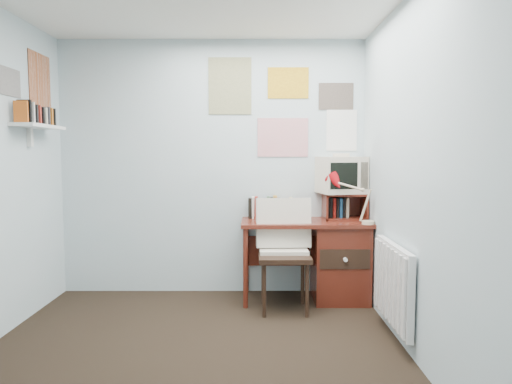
# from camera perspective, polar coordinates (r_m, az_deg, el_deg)

# --- Properties ---
(ground) EXTENTS (3.50, 3.50, 0.00)m
(ground) POSITION_cam_1_polar(r_m,az_deg,el_deg) (3.14, -8.54, -21.52)
(ground) COLOR black
(ground) RESTS_ON ground
(back_wall) EXTENTS (3.00, 0.02, 2.50)m
(back_wall) POSITION_cam_1_polar(r_m,az_deg,el_deg) (4.55, -5.49, 3.03)
(back_wall) COLOR silver
(back_wall) RESTS_ON ground
(right_wall) EXTENTS (0.02, 3.50, 2.50)m
(right_wall) POSITION_cam_1_polar(r_m,az_deg,el_deg) (2.98, 20.95, 1.81)
(right_wall) COLOR silver
(right_wall) RESTS_ON ground
(desk) EXTENTS (1.20, 0.55, 0.76)m
(desk) POSITION_cam_1_polar(r_m,az_deg,el_deg) (4.44, 9.66, -8.09)
(desk) COLOR maroon
(desk) RESTS_ON ground
(desk_chair) EXTENTS (0.50, 0.47, 0.96)m
(desk_chair) POSITION_cam_1_polar(r_m,az_deg,el_deg) (4.07, 3.56, -8.09)
(desk_chair) COLOR black
(desk_chair) RESTS_ON ground
(desk_lamp) EXTENTS (0.32, 0.28, 0.41)m
(desk_lamp) POSITION_cam_1_polar(r_m,az_deg,el_deg) (4.19, 13.89, -1.17)
(desk_lamp) COLOR red
(desk_lamp) RESTS_ON desk
(tv_riser) EXTENTS (0.40, 0.30, 0.25)m
(tv_riser) POSITION_cam_1_polar(r_m,az_deg,el_deg) (4.48, 11.00, -1.75)
(tv_riser) COLOR maroon
(tv_riser) RESTS_ON desk
(crt_tv) EXTENTS (0.47, 0.45, 0.38)m
(crt_tv) POSITION_cam_1_polar(r_m,az_deg,el_deg) (4.47, 10.58, 2.32)
(crt_tv) COLOR beige
(crt_tv) RESTS_ON tv_riser
(book_row) EXTENTS (0.60, 0.14, 0.22)m
(book_row) POSITION_cam_1_polar(r_m,az_deg,el_deg) (4.48, 2.88, -1.87)
(book_row) COLOR maroon
(book_row) RESTS_ON desk
(radiator) EXTENTS (0.09, 0.80, 0.60)m
(radiator) POSITION_cam_1_polar(r_m,az_deg,el_deg) (3.62, 16.78, -10.94)
(radiator) COLOR white
(radiator) RESTS_ON right_wall
(wall_shelf) EXTENTS (0.20, 0.62, 0.24)m
(wall_shelf) POSITION_cam_1_polar(r_m,az_deg,el_deg) (4.30, -25.49, 7.41)
(wall_shelf) COLOR white
(wall_shelf) RESTS_ON left_wall
(posters_back) EXTENTS (1.20, 0.01, 0.90)m
(posters_back) POSITION_cam_1_polar(r_m,az_deg,el_deg) (4.56, 3.39, 10.59)
(posters_back) COLOR white
(posters_back) RESTS_ON back_wall
(posters_left) EXTENTS (0.01, 0.70, 0.60)m
(posters_left) POSITION_cam_1_polar(r_m,az_deg,el_deg) (4.38, -26.82, 12.31)
(posters_left) COLOR white
(posters_left) RESTS_ON left_wall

